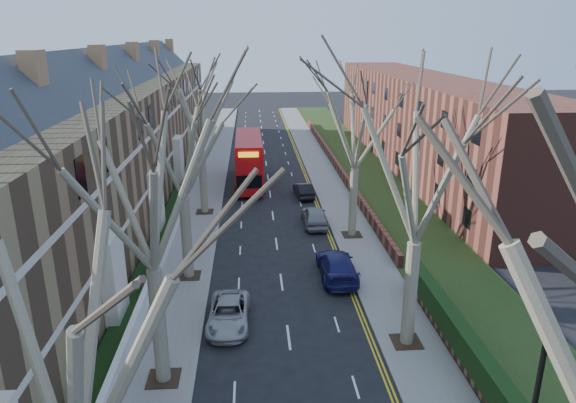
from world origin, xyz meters
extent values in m
cube|color=slate|center=(-6.00, 39.00, 0.06)|extent=(3.00, 102.00, 0.12)
cube|color=slate|center=(6.00, 39.00, 0.06)|extent=(3.00, 102.00, 0.12)
cube|color=olive|center=(-13.80, 31.00, 5.00)|extent=(9.00, 78.00, 10.00)
cube|color=#2C2F35|center=(-13.80, 31.00, 11.00)|extent=(4.67, 78.00, 4.67)
cube|color=white|center=(-9.35, 31.00, 3.50)|extent=(0.12, 78.00, 0.35)
cube|color=white|center=(-9.35, 31.00, 7.00)|extent=(0.12, 78.00, 0.35)
cube|color=brown|center=(17.50, 43.00, 5.00)|extent=(8.00, 54.00, 10.00)
cube|color=brown|center=(7.70, 43.00, 0.57)|extent=(0.35, 54.00, 0.90)
cube|color=white|center=(-7.65, 31.00, 0.62)|extent=(0.30, 78.00, 1.00)
cube|color=#213613|center=(10.50, 39.00, 0.15)|extent=(6.00, 102.00, 0.06)
cube|color=black|center=(5.00, -3.50, 8.12)|extent=(0.18, 0.50, 0.22)
cylinder|color=#69604B|center=(-5.70, 6.00, 2.75)|extent=(0.64, 0.64, 5.25)
cube|color=#2D2116|center=(-5.70, 6.00, 0.14)|extent=(1.40, 1.40, 0.05)
cylinder|color=#69604B|center=(-5.70, 16.00, 2.66)|extent=(0.64, 0.64, 5.07)
cube|color=#2D2116|center=(-5.70, 16.00, 0.14)|extent=(1.40, 1.40, 0.05)
cylinder|color=#69604B|center=(-5.70, 28.00, 2.75)|extent=(0.60, 0.60, 5.25)
cube|color=#2D2116|center=(-5.70, 28.00, 0.14)|extent=(1.40, 1.40, 0.05)
cylinder|color=#69604B|center=(5.70, 8.00, 2.75)|extent=(0.64, 0.64, 5.25)
cube|color=#2D2116|center=(5.70, 8.00, 0.14)|extent=(1.40, 1.40, 0.05)
cylinder|color=#69604B|center=(5.70, 22.00, 2.66)|extent=(0.60, 0.60, 5.07)
cube|color=#2D2116|center=(5.70, 22.00, 0.14)|extent=(1.40, 1.40, 0.05)
cube|color=#AF0C10|center=(-1.93, 36.70, 1.47)|extent=(2.67, 11.26, 2.25)
cube|color=#AF0C10|center=(-1.93, 36.70, 3.62)|extent=(2.67, 10.69, 2.04)
cube|color=black|center=(-1.93, 36.70, 1.93)|extent=(2.68, 10.36, 0.92)
cube|color=black|center=(-1.93, 36.70, 3.72)|extent=(2.68, 10.13, 0.92)
imported|color=#A09FA5|center=(-3.02, 10.41, 0.63)|extent=(2.25, 4.63, 1.27)
imported|color=navy|center=(3.48, 15.42, 0.77)|extent=(2.20, 5.34, 1.54)
imported|color=gray|center=(3.19, 24.53, 0.77)|extent=(1.85, 4.55, 1.55)
imported|color=black|center=(3.08, 31.94, 0.66)|extent=(1.73, 4.12, 1.32)
camera|label=1|loc=(-1.63, -13.19, 14.52)|focal=32.00mm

